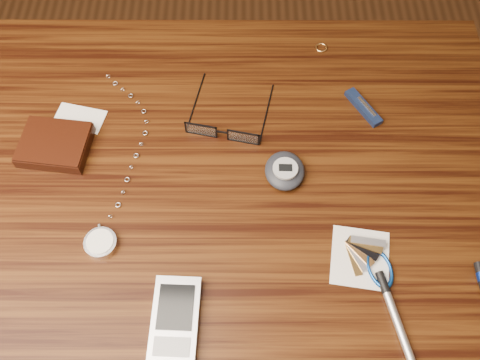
{
  "coord_description": "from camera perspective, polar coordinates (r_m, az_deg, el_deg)",
  "views": [
    {
      "loc": [
        0.07,
        -0.39,
        1.45
      ],
      "look_at": [
        0.07,
        0.01,
        0.76
      ],
      "focal_mm": 40.0,
      "sensor_mm": 36.0,
      "label": 1
    }
  ],
  "objects": [
    {
      "name": "notepad_keys",
      "position": [
        0.77,
        13.67,
        -8.43
      ],
      "size": [
        0.1,
        0.1,
        0.01
      ],
      "color": "white",
      "rests_on": "desk"
    },
    {
      "name": "desk",
      "position": [
        0.9,
        -4.61,
        -3.86
      ],
      "size": [
        1.0,
        0.7,
        0.75
      ],
      "color": "#361A08",
      "rests_on": "ground"
    },
    {
      "name": "pocket_watch",
      "position": [
        0.79,
        -14.44,
        -5.73
      ],
      "size": [
        0.08,
        0.33,
        0.01
      ],
      "color": "silver",
      "rests_on": "desk"
    },
    {
      "name": "eyeglasses",
      "position": [
        0.85,
        -1.81,
        5.33
      ],
      "size": [
        0.14,
        0.15,
        0.03
      ],
      "color": "black",
      "rests_on": "desk"
    },
    {
      "name": "pedometer",
      "position": [
        0.81,
        4.78,
        1.01
      ],
      "size": [
        0.06,
        0.07,
        0.03
      ],
      "color": "black",
      "rests_on": "desk"
    },
    {
      "name": "gold_ring",
      "position": [
        0.98,
        8.66,
        13.78
      ],
      "size": [
        0.02,
        0.02,
        0.0
      ],
      "primitive_type": "torus",
      "rotation": [
        0.0,
        0.0,
        0.12
      ],
      "color": "#E8B469",
      "rests_on": "desk"
    },
    {
      "name": "wallet_and_card",
      "position": [
        0.88,
        -19.09,
        3.65
      ],
      "size": [
        0.13,
        0.14,
        0.02
      ],
      "color": "black",
      "rests_on": "desk"
    },
    {
      "name": "pda_phone",
      "position": [
        0.73,
        -6.93,
        -14.54
      ],
      "size": [
        0.07,
        0.12,
        0.02
      ],
      "color": "silver",
      "rests_on": "desk"
    },
    {
      "name": "silver_pen",
      "position": [
        0.75,
        16.12,
        -13.55
      ],
      "size": [
        0.04,
        0.14,
        0.01
      ],
      "color": "silver",
      "rests_on": "desk"
    },
    {
      "name": "pocket_knife",
      "position": [
        0.9,
        13.02,
        7.57
      ],
      "size": [
        0.06,
        0.08,
        0.01
      ],
      "color": "#0F1C32",
      "rests_on": "desk"
    },
    {
      "name": "ground",
      "position": [
        1.51,
        -2.83,
        -14.69
      ],
      "size": [
        3.8,
        3.8,
        0.0
      ],
      "primitive_type": "plane",
      "color": "#472814",
      "rests_on": "ground"
    }
  ]
}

